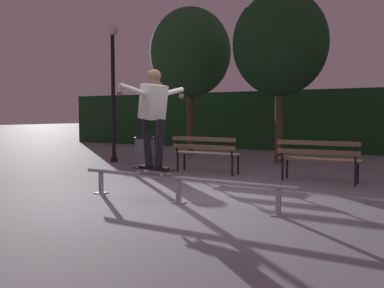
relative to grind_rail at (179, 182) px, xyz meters
The scene contains 11 objects.
ground_plane 0.39m from the grind_rail, 90.00° to the left, with size 90.00×90.00×0.00m, color slate.
hedge_backdrop 10.29m from the grind_rail, 90.00° to the left, with size 24.00×1.20×2.25m, color #193D1E.
grind_rail is the anchor object (origin of this frame).
skateboard 0.50m from the grind_rail, behind, with size 0.80×0.33×0.09m.
skateboarder 1.20m from the grind_rail, behind, with size 0.63×1.39×1.56m.
park_bench_leftmost 3.25m from the grind_rail, 111.43° to the left, with size 1.61×0.45×0.88m.
park_bench_left_center 3.32m from the grind_rail, 65.59° to the left, with size 1.61×0.45×0.88m.
tree_behind_benches 6.64m from the grind_rail, 94.30° to the left, with size 2.61×2.61×4.74m.
tree_far_left 8.35m from the grind_rail, 119.51° to the left, with size 2.69×2.69×4.89m.
lamp_post_left 6.37m from the grind_rail, 140.51° to the left, with size 0.32×0.32×3.90m.
trash_can 4.13m from the grind_rail, 134.11° to the left, with size 0.52×0.52×0.80m.
Camera 1 is at (3.40, -5.59, 1.36)m, focal length 39.16 mm.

